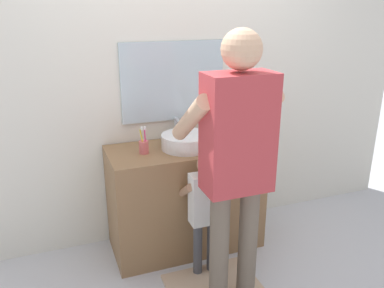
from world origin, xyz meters
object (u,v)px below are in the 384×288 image
Objects in this scene: toothbrush_cup at (144,146)px; child_toddler at (205,205)px; soap_bottle at (218,133)px; adult_parent at (236,151)px.

toothbrush_cup is 0.22× the size of child_toddler.
toothbrush_cup is 0.63m from soap_bottle.
soap_bottle is (0.63, 0.07, 0.01)m from toothbrush_cup.
soap_bottle is 0.09× the size of adult_parent.
toothbrush_cup is 0.62m from child_toddler.
child_toddler is (0.33, -0.39, -0.35)m from toothbrush_cup.
soap_bottle is at bearing 56.94° from child_toddler.
adult_parent is at bearing -60.24° from toothbrush_cup.
child_toddler is 0.60m from adult_parent.
soap_bottle is 0.81m from adult_parent.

